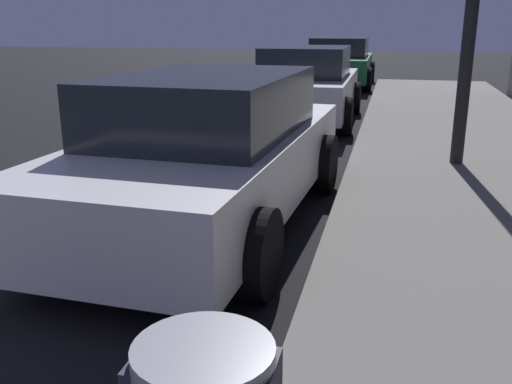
% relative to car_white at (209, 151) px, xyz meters
% --- Properties ---
extents(car_white, '(2.14, 4.49, 1.43)m').
position_rel_car_white_xyz_m(car_white, '(0.00, 0.00, 0.00)').
color(car_white, silver).
rests_on(car_white, ground).
extents(car_silver, '(2.01, 4.03, 1.43)m').
position_rel_car_white_xyz_m(car_silver, '(-0.00, 6.04, -0.01)').
color(car_silver, '#B7B7BF').
rests_on(car_silver, ground).
extents(car_green, '(2.09, 4.35, 1.43)m').
position_rel_car_white_xyz_m(car_green, '(-0.00, 12.73, -0.00)').
color(car_green, '#19592D').
rests_on(car_green, ground).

